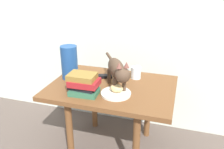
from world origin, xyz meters
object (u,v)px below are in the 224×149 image
(bread_roll, at_px, (117,88))
(tv_remote, at_px, (101,76))
(side_table, at_px, (112,94))
(candle_jar, at_px, (136,73))
(cat, at_px, (117,70))
(plate, at_px, (116,93))
(book_stack, at_px, (84,84))
(green_vase, at_px, (69,62))

(bread_roll, xyz_separation_m, tv_remote, (-0.17, 0.21, -0.03))
(bread_roll, bearing_deg, tv_remote, 129.71)
(side_table, relative_size, candle_jar, 9.68)
(tv_remote, bearing_deg, cat, -61.67)
(cat, bearing_deg, tv_remote, 137.85)
(plate, xyz_separation_m, candle_jar, (0.06, 0.28, 0.03))
(plate, bearing_deg, bread_roll, 79.08)
(bread_roll, bearing_deg, side_table, 120.47)
(cat, distance_m, book_stack, 0.23)
(side_table, relative_size, bread_roll, 10.28)
(side_table, relative_size, book_stack, 4.33)
(plate, bearing_deg, green_vase, 158.91)
(side_table, xyz_separation_m, cat, (0.05, -0.04, 0.20))
(plate, distance_m, bread_roll, 0.03)
(bread_roll, xyz_separation_m, cat, (-0.01, 0.07, 0.09))
(side_table, distance_m, tv_remote, 0.17)
(side_table, height_order, plate, plate)
(plate, height_order, bread_roll, bread_roll)
(book_stack, height_order, candle_jar, book_stack)
(bread_roll, xyz_separation_m, candle_jar, (0.06, 0.27, -0.00))
(book_stack, relative_size, green_vase, 0.81)
(bread_roll, distance_m, green_vase, 0.41)
(plate, height_order, cat, cat)
(plate, relative_size, candle_jar, 2.18)
(green_vase, bearing_deg, tv_remote, 18.78)
(candle_jar, bearing_deg, bread_roll, -102.93)
(book_stack, distance_m, tv_remote, 0.27)
(bread_roll, height_order, green_vase, green_vase)
(plate, distance_m, tv_remote, 0.28)
(candle_jar, distance_m, tv_remote, 0.25)
(side_table, xyz_separation_m, bread_roll, (0.06, -0.11, 0.11))
(candle_jar, bearing_deg, tv_remote, -164.78)
(plate, distance_m, cat, 0.15)
(bread_roll, xyz_separation_m, green_vase, (-0.38, 0.14, 0.08))
(plate, height_order, tv_remote, tv_remote)
(plate, height_order, green_vase, green_vase)
(plate, relative_size, bread_roll, 2.32)
(book_stack, xyz_separation_m, candle_jar, (0.26, 0.33, -0.03))
(cat, distance_m, green_vase, 0.38)
(cat, bearing_deg, green_vase, 168.75)
(side_table, xyz_separation_m, book_stack, (-0.13, -0.16, 0.13))
(candle_jar, bearing_deg, book_stack, -128.49)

